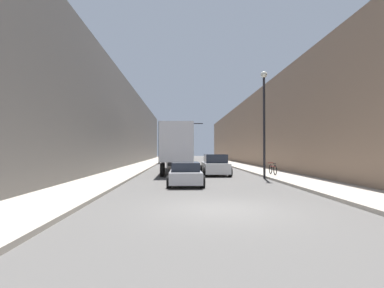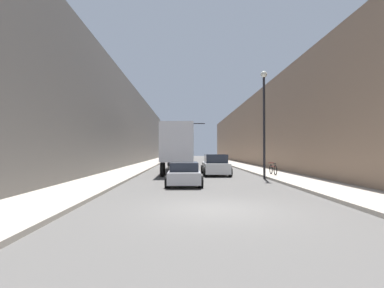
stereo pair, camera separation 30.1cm
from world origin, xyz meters
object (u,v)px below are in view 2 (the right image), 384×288
(semi_truck, at_px, (178,147))
(suv_car, at_px, (215,165))
(sedan_car, at_px, (184,174))
(parked_bicycle, at_px, (273,169))
(traffic_signal_gantry, at_px, (172,134))
(street_lamp, at_px, (264,110))

(semi_truck, relative_size, suv_car, 3.03)
(sedan_car, relative_size, suv_car, 0.98)
(sedan_car, distance_m, suv_car, 6.99)
(semi_truck, distance_m, sedan_car, 10.98)
(parked_bicycle, bearing_deg, semi_truck, 140.94)
(sedan_car, distance_m, traffic_signal_gantry, 26.56)
(sedan_car, bearing_deg, semi_truck, 92.99)
(sedan_car, distance_m, parked_bicycle, 8.28)
(suv_car, xyz_separation_m, parked_bicycle, (4.12, -1.50, -0.24))
(street_lamp, distance_m, parked_bicycle, 4.60)
(semi_truck, relative_size, sedan_car, 3.10)
(sedan_car, xyz_separation_m, parked_bicycle, (6.56, 5.06, -0.08))
(semi_truck, xyz_separation_m, suv_car, (3.00, -4.28, -1.50))
(parked_bicycle, bearing_deg, street_lamp, -123.55)
(street_lamp, bearing_deg, traffic_signal_gantry, 107.73)
(sedan_car, height_order, suv_car, suv_car)
(traffic_signal_gantry, relative_size, parked_bicycle, 3.52)
(sedan_car, bearing_deg, traffic_signal_gantry, 94.00)
(traffic_signal_gantry, bearing_deg, parked_bicycle, -68.39)
(suv_car, xyz_separation_m, traffic_signal_gantry, (-4.28, 19.69, 3.50))
(suv_car, relative_size, traffic_signal_gantry, 0.71)
(semi_truck, distance_m, street_lamp, 9.87)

